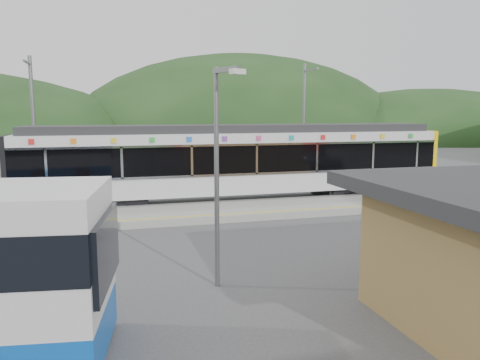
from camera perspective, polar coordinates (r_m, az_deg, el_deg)
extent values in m
plane|color=#4C4C4F|center=(16.78, -3.04, -6.79)|extent=(120.00, 120.00, 0.00)
ellipsoid|color=#1E3D19|center=(72.63, 0.09, 4.84)|extent=(52.00, 39.00, 26.00)
ellipsoid|color=#1E3D19|center=(80.27, 21.76, 4.58)|extent=(44.00, 33.00, 16.00)
cube|color=#9E9E99|center=(19.90, -5.10, -3.97)|extent=(26.00, 3.20, 0.30)
cube|color=yellow|center=(18.61, -4.38, -4.33)|extent=(26.00, 0.10, 0.01)
cube|color=black|center=(22.21, -15.42, -2.56)|extent=(3.20, 2.20, 0.56)
cube|color=black|center=(25.21, 12.99, -1.20)|extent=(3.20, 2.20, 0.56)
cube|color=silver|center=(22.87, -0.29, -0.07)|extent=(20.00, 2.90, 0.92)
cube|color=black|center=(22.72, -0.29, 2.89)|extent=(20.00, 2.96, 1.45)
cube|color=silver|center=(21.37, 0.76, 0.72)|extent=(20.00, 0.05, 0.10)
cube|color=silver|center=(21.23, 0.77, 4.34)|extent=(20.00, 0.05, 0.10)
cube|color=silver|center=(22.65, -0.29, 5.28)|extent=(20.00, 2.90, 0.45)
cube|color=#2D2D30|center=(22.64, -0.29, 6.30)|extent=(19.40, 2.50, 0.36)
cube|color=yellow|center=(27.21, 20.77, 2.55)|extent=(0.24, 2.92, 3.00)
cube|color=black|center=(22.36, -26.14, 1.11)|extent=(0.20, 2.92, 3.00)
cube|color=silver|center=(20.61, -22.57, 1.70)|extent=(0.10, 0.05, 1.35)
cube|color=silver|center=(20.45, -14.21, 2.03)|extent=(0.10, 0.05, 1.35)
cube|color=silver|center=(20.73, -5.89, 2.32)|extent=(0.10, 0.05, 1.35)
cube|color=silver|center=(21.43, 2.05, 2.56)|extent=(0.10, 0.05, 1.35)
cube|color=silver|center=(22.51, 9.36, 2.73)|extent=(0.10, 0.05, 1.35)
cube|color=silver|center=(23.93, 15.91, 2.84)|extent=(0.10, 0.05, 1.35)
cube|color=silver|center=(25.32, 20.75, 2.90)|extent=(0.10, 0.05, 1.35)
cube|color=red|center=(20.61, -24.10, 4.28)|extent=(0.22, 0.04, 0.22)
cube|color=orange|center=(20.43, -19.65, 4.49)|extent=(0.22, 0.04, 0.22)
cube|color=yellow|center=(20.38, -15.15, 4.67)|extent=(0.22, 0.04, 0.22)
cube|color=green|center=(20.45, -10.65, 4.83)|extent=(0.22, 0.04, 0.22)
cube|color=blue|center=(20.65, -6.20, 4.95)|extent=(0.22, 0.04, 0.22)
cube|color=purple|center=(20.96, -1.87, 5.05)|extent=(0.22, 0.04, 0.22)
cube|color=#E54C8C|center=(21.40, 2.31, 5.11)|extent=(0.22, 0.04, 0.22)
cube|color=#19A5A5|center=(21.94, 6.31, 5.15)|extent=(0.22, 0.04, 0.22)
cube|color=red|center=(22.58, 10.10, 5.16)|extent=(0.22, 0.04, 0.22)
cube|color=orange|center=(23.31, 13.67, 5.14)|extent=(0.22, 0.04, 0.22)
cube|color=yellow|center=(24.13, 17.00, 5.12)|extent=(0.22, 0.04, 0.22)
cube|color=green|center=(25.03, 20.11, 5.07)|extent=(0.22, 0.04, 0.22)
cylinder|color=slate|center=(24.70, -23.81, 5.58)|extent=(0.18, 0.18, 7.00)
cube|color=slate|center=(24.00, -24.53, 12.91)|extent=(0.08, 1.80, 0.08)
cylinder|color=slate|center=(26.60, 7.76, 6.35)|extent=(0.18, 0.18, 7.00)
cube|color=slate|center=(25.95, 8.61, 13.14)|extent=(0.08, 1.80, 0.08)
cylinder|color=black|center=(9.58, -26.80, -16.65)|extent=(1.30, 2.81, 0.93)
cylinder|color=slate|center=(11.46, -2.86, -0.01)|extent=(0.12, 0.12, 5.42)
cube|color=slate|center=(10.99, -2.49, 13.34)|extent=(0.48, 0.87, 0.12)
cube|color=silver|center=(10.58, -1.98, 13.14)|extent=(0.39, 0.31, 0.12)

